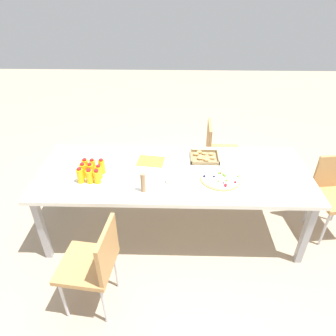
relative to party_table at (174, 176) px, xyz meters
The scene contains 20 objects.
ground_plane 0.68m from the party_table, ahead, with size 12.00×12.00×0.00m, color tan.
party_table is the anchor object (origin of this frame).
chair_end 1.61m from the party_table, ahead, with size 0.45×0.45×0.83m.
chair_far_right 1.00m from the party_table, 57.56° to the left, with size 0.41×0.41×0.83m.
chair_near_left 1.06m from the party_table, 123.93° to the right, with size 0.44×0.44×0.83m.
juice_bottle_0 0.85m from the party_table, 167.15° to the right, with size 0.06×0.06×0.15m.
juice_bottle_1 0.77m from the party_table, 165.57° to the right, with size 0.06×0.06×0.14m.
juice_bottle_2 0.71m from the party_table, 164.33° to the right, with size 0.06×0.06×0.13m.
juice_bottle_3 0.83m from the party_table, behind, with size 0.06×0.06×0.15m.
juice_bottle_4 0.77m from the party_table, behind, with size 0.05×0.05×0.15m.
juice_bottle_5 0.69m from the party_table, behind, with size 0.06×0.06×0.14m.
juice_bottle_6 0.82m from the party_table, behind, with size 0.06×0.06×0.15m.
juice_bottle_7 0.75m from the party_table, behind, with size 0.06×0.06×0.15m.
juice_bottle_8 0.67m from the party_table, behind, with size 0.06×0.06×0.15m.
fruit_pizza 0.44m from the party_table, 15.05° to the right, with size 0.37×0.37×0.05m.
snack_tray 0.39m from the party_table, 38.94° to the left, with size 0.28×0.25×0.04m.
plate_stack 0.16m from the party_table, 81.48° to the right, with size 0.19×0.19×0.03m.
napkin_stack 0.78m from the party_table, 163.08° to the left, with size 0.15×0.15×0.02m, color white.
cardboard_tube 0.42m from the party_table, 130.24° to the right, with size 0.04×0.04×0.18m, color #9E7A56.
paper_folder 0.29m from the party_table, 142.83° to the left, with size 0.26×0.20×0.01m, color yellow.
Camera 1 is at (0.01, -2.35, 2.33)m, focal length 32.44 mm.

